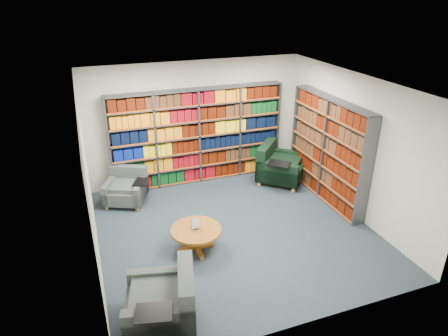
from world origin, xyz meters
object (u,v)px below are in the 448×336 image
object	(u,v)px
chair_green_right	(277,167)
chair_teal_front	(167,303)
chair_teal_left	(127,189)
coffee_table	(196,233)

from	to	relation	value
chair_green_right	chair_teal_front	bearing A→B (deg)	-134.82
chair_teal_left	chair_green_right	xyz separation A→B (m)	(3.49, -0.23, 0.07)
chair_green_right	coffee_table	xyz separation A→B (m)	(-2.59, -1.97, -0.03)
chair_teal_left	coffee_table	xyz separation A→B (m)	(0.90, -2.20, 0.04)
chair_green_right	coffee_table	size ratio (longest dim) A/B	1.57
chair_teal_front	chair_green_right	bearing A→B (deg)	45.18
chair_teal_left	chair_teal_front	bearing A→B (deg)	-89.18
chair_teal_left	chair_teal_front	xyz separation A→B (m)	(0.05, -3.69, 0.05)
chair_teal_front	chair_teal_left	bearing A→B (deg)	90.82
chair_teal_left	chair_green_right	size ratio (longest dim) A/B	0.77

